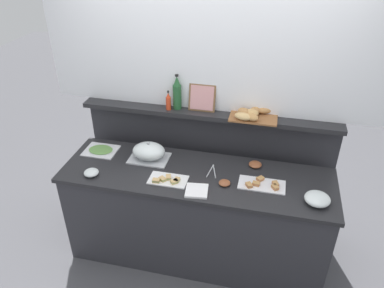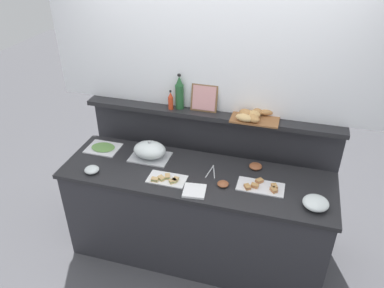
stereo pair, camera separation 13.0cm
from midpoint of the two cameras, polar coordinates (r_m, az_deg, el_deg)
ground_plane at (r=4.12m, az=1.54°, el=-10.06°), size 12.00×12.00×0.00m
buffet_counter at (r=3.38m, az=-0.48°, el=-10.82°), size 2.24×0.68×0.91m
back_ledge_unit at (r=3.65m, az=1.41°, el=-3.12°), size 2.29×0.22×1.26m
upper_wall_panel at (r=3.13m, az=1.82°, el=16.60°), size 2.89×0.08×1.34m
sandwich_platter_side at (r=3.00m, az=9.36°, el=-6.08°), size 0.37×0.18×0.04m
sandwich_platter_rear at (r=3.02m, az=-4.90°, el=-5.44°), size 0.31×0.17×0.04m
cold_cuts_platter at (r=3.49m, az=-14.68°, el=-0.93°), size 0.29×0.23×0.02m
serving_cloche at (r=3.26m, az=-7.70°, el=-1.19°), size 0.34×0.24×0.17m
glass_bowl_large at (r=3.19m, az=-16.14°, el=-4.22°), size 0.12×0.12×0.05m
glass_bowl_medium at (r=2.91m, az=17.23°, el=-8.01°), size 0.19×0.19×0.08m
condiment_bowl_dark at (r=2.97m, az=3.69°, el=-5.92°), size 0.09×0.09×0.03m
condiment_bowl_red at (r=3.20m, az=8.41°, el=-3.09°), size 0.11×0.11×0.04m
serving_tongs at (r=3.12m, az=1.89°, el=-4.10°), size 0.08×0.19×0.01m
napkin_stack at (r=2.90m, az=-0.58°, el=-7.12°), size 0.19×0.19×0.02m
hot_sauce_bottle at (r=3.31m, az=-4.73°, el=6.43°), size 0.04×0.04×0.18m
wine_bottle_green at (r=3.30m, az=-3.40°, el=7.64°), size 0.08×0.08×0.32m
bread_basket at (r=3.21m, az=7.95°, el=4.49°), size 0.40×0.30×0.08m
framed_picture at (r=3.27m, az=0.39°, el=7.01°), size 0.23×0.07×0.24m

